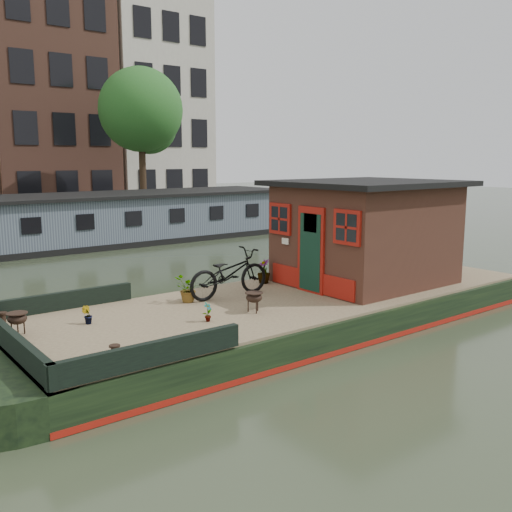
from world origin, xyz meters
TOP-DOWN VIEW (x-y plane):
  - ground at (0.00, 0.00)m, footprint 120.00×120.00m
  - houseboat_hull at (-1.33, 0.00)m, footprint 14.01×4.02m
  - houseboat_deck at (0.00, 0.00)m, footprint 11.80×3.80m
  - bow_bulwark at (-5.07, 0.00)m, footprint 3.00×4.00m
  - cabin at (2.19, 0.00)m, footprint 4.00×3.50m
  - bicycle at (-1.24, 0.77)m, footprint 1.96×0.69m
  - potted_plant_a at (-2.64, -0.53)m, footprint 0.23×0.20m
  - potted_plant_b at (-4.43, 0.66)m, footprint 0.23×0.23m
  - potted_plant_c at (-2.19, 0.90)m, footprint 0.61×0.57m
  - potted_plant_d at (0.20, 1.38)m, footprint 0.38×0.38m
  - brazier_front at (-1.58, -0.55)m, footprint 0.45×0.45m
  - brazier_rear at (-5.60, 0.73)m, footprint 0.40×0.40m
  - bollard_port at (-5.60, 1.70)m, footprint 0.17×0.17m
  - bollard_stbd at (-4.77, -1.27)m, footprint 0.17×0.17m
  - far_houseboat at (0.00, 14.00)m, footprint 20.40×4.40m
  - quay at (0.00, 20.50)m, footprint 60.00×6.00m
  - tree_right at (6.14, 19.07)m, footprint 4.40×4.40m

SIDE VIEW (x-z plane):
  - ground at x=0.00m, z-range 0.00..0.00m
  - houseboat_hull at x=-1.33m, z-range -0.03..0.57m
  - quay at x=0.00m, z-range 0.00..0.90m
  - houseboat_deck at x=0.00m, z-range 0.60..0.65m
  - bollard_port at x=-5.60m, z-range 0.65..0.84m
  - bollard_stbd at x=-4.77m, z-range 0.65..0.84m
  - potted_plant_b at x=-4.43m, z-range 0.65..0.98m
  - bow_bulwark at x=-5.07m, z-range 0.65..1.00m
  - potted_plant_a at x=-2.64m, z-range 0.65..1.01m
  - brazier_front at x=-1.58m, z-range 0.65..1.04m
  - brazier_rear at x=-5.60m, z-range 0.65..1.04m
  - potted_plant_c at x=-2.19m, z-range 0.65..1.20m
  - potted_plant_d at x=0.20m, z-range 0.65..1.22m
  - far_houseboat at x=0.00m, z-range -0.09..2.02m
  - bicycle at x=-1.24m, z-range 0.65..1.68m
  - cabin at x=2.19m, z-range 0.67..3.09m
  - tree_right at x=6.14m, z-range 2.19..9.59m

